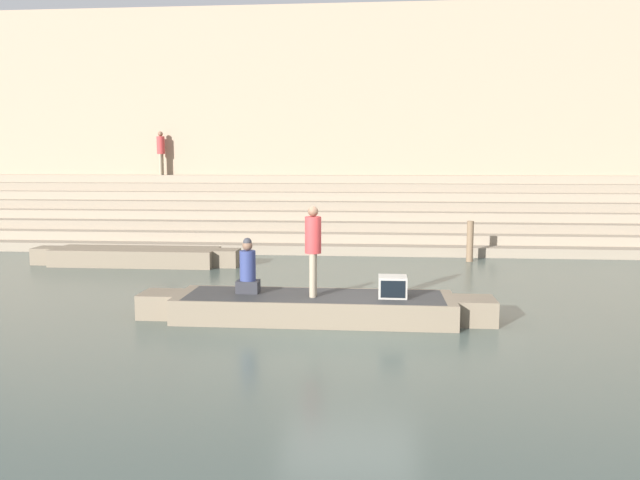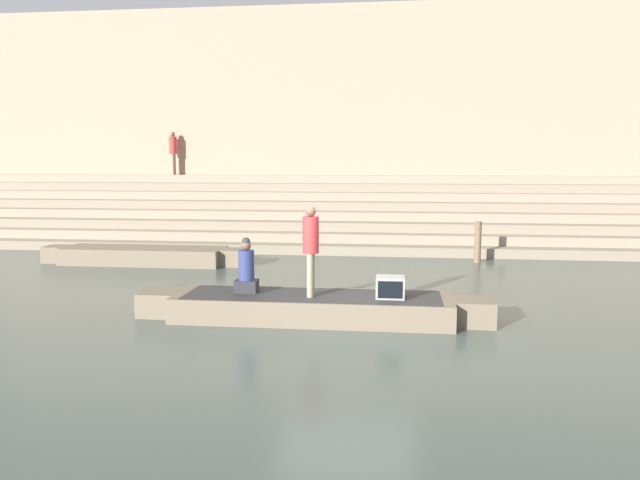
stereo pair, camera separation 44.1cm
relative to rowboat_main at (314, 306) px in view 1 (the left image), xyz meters
name	(u,v)px [view 1 (the left image)]	position (x,y,z in m)	size (l,w,h in m)	color
ground_plane	(350,328)	(0.70, -0.58, -0.25)	(120.00, 120.00, 0.00)	#47544C
ghat_steps	(364,219)	(0.70, 11.62, 0.61)	(36.00, 5.68, 2.42)	gray
back_wall	(366,123)	(0.70, 14.23, 4.26)	(34.20, 1.28, 9.09)	tan
rowboat_main	(314,306)	(0.00, 0.00, 0.00)	(6.72, 1.57, 0.47)	#756651
person_standing	(313,244)	(-0.01, -0.09, 1.21)	(0.30, 0.30, 1.69)	gray
person_rowing	(248,270)	(-1.30, 0.11, 0.66)	(0.43, 0.33, 1.07)	#28282D
tv_set	(393,287)	(1.47, -0.04, 0.42)	(0.53, 0.49, 0.39)	#9E998E
moored_boat_shore	(136,256)	(-5.76, 5.75, 0.01)	(6.03, 1.32, 0.48)	#756651
mooring_post	(470,241)	(3.95, 7.21, 0.36)	(0.20, 0.20, 1.22)	brown
person_on_steps	(161,150)	(-7.54, 13.28, 3.18)	(0.32, 0.32, 1.75)	gray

